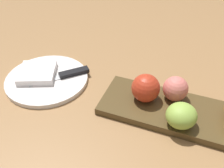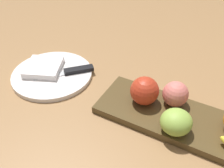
# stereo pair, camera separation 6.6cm
# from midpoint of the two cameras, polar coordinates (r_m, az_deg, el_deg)

# --- Properties ---
(ground_plane) EXTENTS (2.40, 2.40, 0.00)m
(ground_plane) POSITION_cam_midpoint_polar(r_m,az_deg,el_deg) (0.65, 16.18, -8.40)
(ground_plane) COLOR #976D43
(fruit_tray) EXTENTS (0.45, 0.15, 0.02)m
(fruit_tray) POSITION_cam_midpoint_polar(r_m,az_deg,el_deg) (0.65, 19.61, -8.41)
(fruit_tray) COLOR #513E21
(fruit_tray) RESTS_ON ground_plane
(apple) EXTENTS (0.07, 0.07, 0.07)m
(apple) POSITION_cam_midpoint_polar(r_m,az_deg,el_deg) (0.64, 10.38, -1.65)
(apple) COLOR #BA331D
(apple) RESTS_ON fruit_tray
(peach) EXTENTS (0.06, 0.06, 0.06)m
(peach) POSITION_cam_midpoint_polar(r_m,az_deg,el_deg) (0.65, 17.09, -2.30)
(peach) COLOR #DD7268
(peach) RESTS_ON fruit_tray
(grape_bunch) EXTENTS (0.10, 0.10, 0.06)m
(grape_bunch) POSITION_cam_midpoint_polar(r_m,az_deg,el_deg) (0.59, 17.58, -8.39)
(grape_bunch) COLOR #93B949
(grape_bunch) RESTS_ON fruit_tray
(dinner_plate) EXTENTS (0.24, 0.24, 0.01)m
(dinner_plate) POSITION_cam_midpoint_polar(r_m,az_deg,el_deg) (0.78, -11.12, 2.07)
(dinner_plate) COLOR white
(dinner_plate) RESTS_ON ground_plane
(folded_napkin) EXTENTS (0.14, 0.14, 0.02)m
(folded_napkin) POSITION_cam_midpoint_polar(r_m,az_deg,el_deg) (0.78, -13.01, 3.64)
(folded_napkin) COLOR white
(folded_napkin) RESTS_ON dinner_plate
(knife) EXTENTS (0.14, 0.14, 0.01)m
(knife) POSITION_cam_midpoint_polar(r_m,az_deg,el_deg) (0.76, -6.28, 2.90)
(knife) COLOR silver
(knife) RESTS_ON dinner_plate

